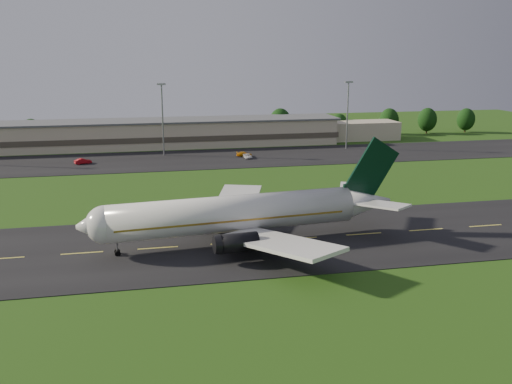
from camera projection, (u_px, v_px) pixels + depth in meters
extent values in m
plane|color=#244A12|center=(158.00, 249.00, 85.81)|extent=(360.00, 360.00, 0.00)
cube|color=black|center=(158.00, 248.00, 85.80)|extent=(220.00, 30.00, 0.10)
cube|color=black|center=(147.00, 161.00, 154.22)|extent=(260.00, 30.00, 0.10)
cylinder|color=white|center=(233.00, 214.00, 86.96)|extent=(38.37, 9.38, 5.60)
sphere|color=white|center=(105.00, 225.00, 81.38)|extent=(5.60, 5.60, 5.60)
cone|color=white|center=(90.00, 226.00, 80.80)|extent=(4.52, 5.75, 5.38)
cone|color=white|center=(365.00, 202.00, 93.56)|extent=(9.50, 6.36, 5.49)
cube|color=olive|center=(230.00, 216.00, 86.90)|extent=(35.39, 9.12, 0.28)
cube|color=black|center=(100.00, 221.00, 81.08)|extent=(2.29, 3.19, 0.65)
cube|color=white|center=(279.00, 243.00, 78.17)|extent=(15.49, 19.95, 2.20)
cube|color=white|center=(236.00, 203.00, 98.53)|extent=(12.59, 20.21, 2.20)
cube|color=white|center=(381.00, 204.00, 88.72)|extent=(8.05, 9.29, 0.91)
cube|color=white|center=(351.00, 190.00, 97.98)|extent=(6.92, 9.38, 0.91)
cube|color=black|center=(357.00, 192.00, 92.69)|extent=(5.03, 1.05, 3.00)
cube|color=black|center=(372.00, 169.00, 92.54)|extent=(9.43, 1.39, 10.55)
cylinder|color=black|center=(238.00, 243.00, 79.57)|extent=(5.84, 3.25, 2.70)
cylinder|color=black|center=(212.00, 213.00, 94.38)|extent=(5.84, 3.25, 2.70)
cube|color=#C0B192|center=(145.00, 134.00, 176.08)|extent=(120.00, 15.00, 8.00)
cube|color=#4C4438|center=(145.00, 137.00, 176.27)|extent=(121.00, 15.40, 1.60)
cube|color=#595B60|center=(144.00, 121.00, 175.08)|extent=(122.00, 16.00, 0.50)
cube|color=#C0B192|center=(355.00, 130.00, 192.17)|extent=(28.00, 11.00, 6.00)
cylinder|color=gray|center=(163.00, 120.00, 160.43)|extent=(0.44, 0.44, 20.00)
cube|color=gray|center=(161.00, 84.00, 158.02)|extent=(2.40, 1.20, 0.50)
cylinder|color=gray|center=(347.00, 116.00, 171.39)|extent=(0.44, 0.44, 20.00)
cube|color=gray|center=(349.00, 82.00, 168.98)|extent=(2.40, 1.20, 0.50)
cylinder|color=black|center=(32.00, 141.00, 180.43)|extent=(0.56, 0.56, 2.64)
ellipsoid|color=black|center=(31.00, 131.00, 179.65)|extent=(6.17, 6.17, 7.71)
cylinder|color=black|center=(280.00, 133.00, 195.24)|extent=(0.56, 0.56, 3.20)
ellipsoid|color=black|center=(280.00, 122.00, 194.30)|extent=(7.47, 7.47, 9.34)
cylinder|color=black|center=(339.00, 133.00, 198.15)|extent=(0.56, 0.56, 2.52)
ellipsoid|color=black|center=(339.00, 124.00, 197.41)|extent=(5.89, 5.89, 7.36)
cylinder|color=black|center=(389.00, 130.00, 204.31)|extent=(0.56, 0.56, 2.93)
ellipsoid|color=black|center=(389.00, 120.00, 203.45)|extent=(6.83, 6.83, 8.54)
cylinder|color=black|center=(427.00, 129.00, 206.63)|extent=(0.56, 0.56, 2.90)
ellipsoid|color=black|center=(427.00, 120.00, 205.78)|extent=(6.77, 6.77, 8.46)
cylinder|color=black|center=(465.00, 129.00, 209.41)|extent=(0.56, 0.56, 2.77)
ellipsoid|color=black|center=(466.00, 119.00, 208.60)|extent=(6.47, 6.47, 8.08)
imported|color=#A50B13|center=(83.00, 161.00, 149.90)|extent=(4.60, 2.98, 1.43)
imported|color=silver|center=(248.00, 156.00, 158.00)|extent=(2.06, 4.32, 1.19)
imported|color=orange|center=(244.00, 154.00, 160.69)|extent=(4.60, 2.37, 1.28)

